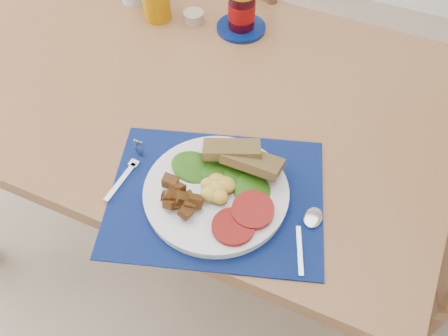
# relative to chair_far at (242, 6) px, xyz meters

# --- Properties ---
(ground) EXTENTS (4.00, 4.00, 0.00)m
(ground) POSITION_rel_chair_far_xyz_m (0.08, -0.80, -0.60)
(ground) COLOR gray
(ground) RESTS_ON ground
(table) EXTENTS (1.40, 0.90, 0.75)m
(table) POSITION_rel_chair_far_xyz_m (0.08, -0.60, 0.07)
(table) COLOR brown
(table) RESTS_ON ground
(chair_far) EXTENTS (0.52, 0.51, 1.19)m
(chair_far) POSITION_rel_chair_far_xyz_m (0.00, 0.00, 0.00)
(chair_far) COLOR #52341D
(chair_far) RESTS_ON ground
(placemat) EXTENTS (0.54, 0.48, 0.00)m
(placemat) POSITION_rel_chair_far_xyz_m (0.32, -0.89, 0.16)
(placemat) COLOR black
(placemat) RESTS_ON table
(breakfast_plate) EXTENTS (0.30, 0.30, 0.07)m
(breakfast_plate) POSITION_rel_chair_far_xyz_m (0.31, -0.90, 0.18)
(breakfast_plate) COLOR silver
(breakfast_plate) RESTS_ON placemat
(fork) EXTENTS (0.02, 0.16, 0.00)m
(fork) POSITION_rel_chair_far_xyz_m (0.11, -0.91, 0.16)
(fork) COLOR #B2B5BA
(fork) RESTS_ON placemat
(spoon) EXTENTS (0.05, 0.16, 0.00)m
(spoon) POSITION_rel_chair_far_xyz_m (0.52, -0.89, 0.16)
(spoon) COLOR #B2B5BA
(spoon) RESTS_ON placemat
(juice_glass) EXTENTS (0.08, 0.08, 0.11)m
(juice_glass) POSITION_rel_chair_far_xyz_m (-0.11, -0.37, 0.21)
(juice_glass) COLOR #AB6B04
(juice_glass) RESTS_ON table
(ramekin) EXTENTS (0.06, 0.06, 0.03)m
(ramekin) POSITION_rel_chair_far_xyz_m (-0.01, -0.35, 0.17)
(ramekin) COLOR tan
(ramekin) RESTS_ON table
(jam_on_saucer) EXTENTS (0.14, 0.14, 0.13)m
(jam_on_saucer) POSITION_rel_chair_far_xyz_m (0.13, -0.33, 0.21)
(jam_on_saucer) COLOR #05185A
(jam_on_saucer) RESTS_ON table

